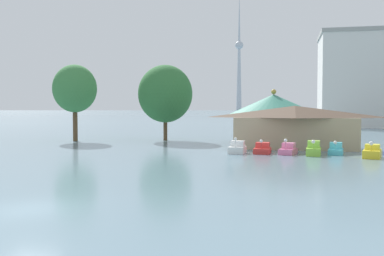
% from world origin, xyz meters
% --- Properties ---
extents(ground_plane, '(2000.00, 2000.00, 0.00)m').
position_xyz_m(ground_plane, '(0.00, 0.00, 0.00)').
color(ground_plane, slate).
extents(pedal_boat_white, '(1.84, 2.37, 1.78)m').
position_xyz_m(pedal_boat_white, '(6.94, 28.13, 0.54)').
color(pedal_boat_white, white).
rests_on(pedal_boat_white, ground).
extents(pedal_boat_red, '(1.84, 2.75, 1.57)m').
position_xyz_m(pedal_boat_red, '(9.58, 28.66, 0.46)').
color(pedal_boat_red, red).
rests_on(pedal_boat_red, ground).
extents(pedal_boat_pink, '(2.08, 2.72, 1.71)m').
position_xyz_m(pedal_boat_pink, '(12.28, 28.29, 0.48)').
color(pedal_boat_pink, pink).
rests_on(pedal_boat_pink, ground).
extents(pedal_boat_lime, '(1.66, 2.76, 1.68)m').
position_xyz_m(pedal_boat_lime, '(14.83, 27.77, 0.60)').
color(pedal_boat_lime, '#8CCC3F').
rests_on(pedal_boat_lime, ground).
extents(pedal_boat_cyan, '(1.82, 2.71, 1.50)m').
position_xyz_m(pedal_boat_cyan, '(17.17, 29.17, 0.50)').
color(pedal_boat_cyan, '#4CB7CC').
rests_on(pedal_boat_cyan, ground).
extents(pedal_boat_yellow, '(2.27, 3.29, 1.69)m').
position_xyz_m(pedal_boat_yellow, '(20.31, 26.73, 0.53)').
color(pedal_boat_yellow, yellow).
rests_on(pedal_boat_yellow, ground).
extents(boathouse, '(15.33, 6.52, 5.14)m').
position_xyz_m(boathouse, '(13.08, 35.29, 2.69)').
color(boathouse, tan).
rests_on(boathouse, ground).
extents(green_roof_pavilion, '(13.51, 13.51, 7.45)m').
position_xyz_m(green_roof_pavilion, '(10.37, 42.29, 3.91)').
color(green_roof_pavilion, brown).
rests_on(green_roof_pavilion, ground).
extents(shoreline_tree_tall_left, '(6.43, 6.43, 11.26)m').
position_xyz_m(shoreline_tree_tall_left, '(-18.40, 40.77, 7.71)').
color(shoreline_tree_tall_left, brown).
rests_on(shoreline_tree_tall_left, ground).
extents(shoreline_tree_mid, '(8.15, 8.15, 11.33)m').
position_xyz_m(shoreline_tree_mid, '(-5.69, 44.70, 7.01)').
color(shoreline_tree_mid, brown).
rests_on(shoreline_tree_mid, ground).
extents(background_building_block, '(30.40, 17.41, 24.26)m').
position_xyz_m(background_building_block, '(35.63, 100.73, 12.15)').
color(background_building_block, silver).
rests_on(background_building_block, ground).
extents(distant_broadcast_tower, '(6.93, 6.93, 126.47)m').
position_xyz_m(distant_broadcast_tower, '(-26.70, 353.66, 53.62)').
color(distant_broadcast_tower, '#B7BCC6').
rests_on(distant_broadcast_tower, ground).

